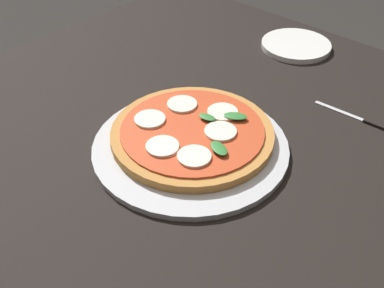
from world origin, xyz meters
name	(u,v)px	position (x,y,z in m)	size (l,w,h in m)	color
dining_table	(172,170)	(0.00, 0.00, 0.63)	(1.29, 1.17, 0.72)	black
serving_tray	(192,146)	(0.00, -0.05, 0.72)	(0.38, 0.38, 0.01)	silver
pizza	(192,133)	(0.02, -0.04, 0.74)	(0.32, 0.32, 0.03)	#C6843F
plate_white	(296,45)	(0.50, 0.03, 0.72)	(0.18, 0.18, 0.01)	white
knife	(363,120)	(0.31, -0.26, 0.72)	(0.02, 0.17, 0.01)	black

